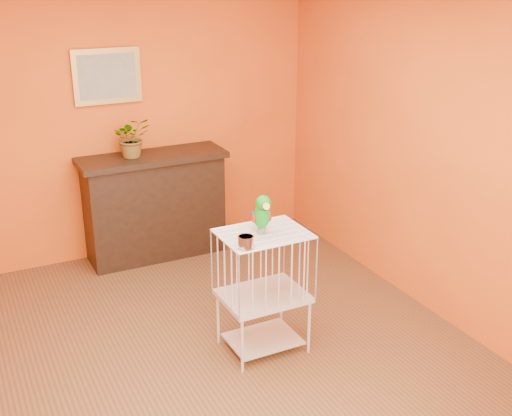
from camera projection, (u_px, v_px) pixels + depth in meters
ground at (206, 369)px, 4.56m from camera, size 4.50×4.50×0.00m
room_shell at (199, 155)px, 4.00m from camera, size 4.50×4.50×4.50m
console_cabinet at (155, 206)px, 6.18m from camera, size 1.38×0.50×1.03m
potted_plant at (132, 142)px, 5.88m from camera, size 0.35×0.39×0.29m
framed_picture at (107, 76)px, 5.79m from camera, size 0.62×0.04×0.50m
birdcage at (263, 290)px, 4.65m from camera, size 0.61×0.47×0.93m
feed_cup at (246, 242)px, 4.24m from camera, size 0.11×0.11×0.08m
parrot at (262, 214)px, 4.43m from camera, size 0.15×0.27×0.29m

